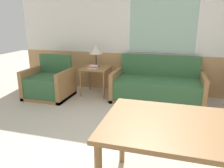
{
  "coord_description": "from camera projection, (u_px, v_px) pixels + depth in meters",
  "views": [
    {
      "loc": [
        0.01,
        -2.18,
        1.58
      ],
      "look_at": [
        -0.94,
        1.12,
        0.57
      ],
      "focal_mm": 35.0,
      "sensor_mm": 36.0,
      "label": 1
    }
  ],
  "objects": [
    {
      "name": "side_table",
      "position": [
        96.0,
        72.0,
        4.74
      ],
      "size": [
        0.58,
        0.58,
        0.6
      ],
      "color": "#9E7042",
      "rests_on": "ground_plane"
    },
    {
      "name": "table_lamp",
      "position": [
        96.0,
        50.0,
        4.71
      ],
      "size": [
        0.29,
        0.29,
        0.47
      ],
      "color": "#262628",
      "rests_on": "side_table"
    },
    {
      "name": "ground_plane",
      "position": [
        164.0,
        166.0,
        2.46
      ],
      "size": [
        16.0,
        16.0,
        0.0
      ],
      "primitive_type": "plane",
      "color": "beige"
    },
    {
      "name": "book_stack",
      "position": [
        93.0,
        67.0,
        4.62
      ],
      "size": [
        0.21,
        0.18,
        0.07
      ],
      "color": "white",
      "rests_on": "side_table"
    },
    {
      "name": "armchair",
      "position": [
        49.0,
        84.0,
        4.6
      ],
      "size": [
        0.89,
        0.77,
        0.87
      ],
      "rotation": [
        0.0,
        0.0,
        0.19
      ],
      "color": "#9E7042",
      "rests_on": "ground_plane"
    },
    {
      "name": "wall_back",
      "position": [
        175.0,
        31.0,
        4.5
      ],
      "size": [
        7.2,
        0.09,
        2.7
      ],
      "color": "tan",
      "rests_on": "ground_plane"
    },
    {
      "name": "couch",
      "position": [
        157.0,
        88.0,
        4.4
      ],
      "size": [
        1.78,
        0.83,
        0.88
      ],
      "color": "#9E7042",
      "rests_on": "ground_plane"
    }
  ]
}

